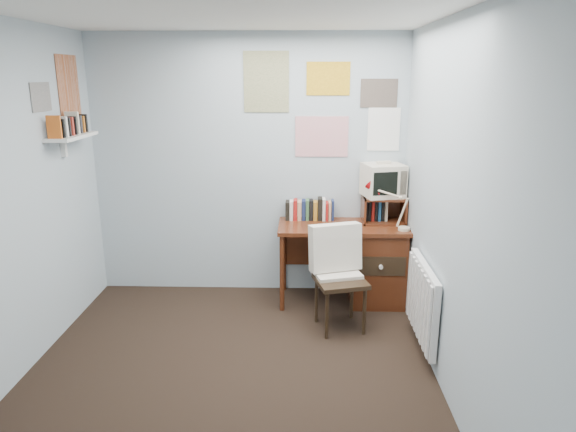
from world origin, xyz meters
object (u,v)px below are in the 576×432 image
at_px(tv_riser, 383,209).
at_px(wall_shelf, 72,136).
at_px(radiator, 423,301).
at_px(crt_tv, 383,179).
at_px(desk_chair, 341,281).
at_px(desk_lamp, 405,210).
at_px(desk, 370,261).

xyz_separation_m(tv_riser, wall_shelf, (-2.69, -0.49, 0.74)).
height_order(tv_riser, radiator, tv_riser).
relative_size(crt_tv, wall_shelf, 0.57).
xyz_separation_m(desk_chair, desk_lamp, (0.59, 0.42, 0.52)).
distance_m(desk, desk_chair, 0.66).
height_order(desk_chair, tv_riser, tv_riser).
distance_m(desk, wall_shelf, 2.87).
relative_size(desk, crt_tv, 3.42).
xyz_separation_m(desk_lamp, tv_riser, (-0.15, 0.27, -0.07)).
bearing_deg(desk_lamp, wall_shelf, 173.17).
bearing_deg(desk, crt_tv, 51.53).
relative_size(crt_tv, radiator, 0.44).
xyz_separation_m(crt_tv, radiator, (0.18, -1.06, -0.76)).
xyz_separation_m(desk, wall_shelf, (-2.57, -0.38, 1.21)).
xyz_separation_m(desk_chair, tv_riser, (0.44, 0.69, 0.45)).
distance_m(tv_riser, radiator, 1.15).
distance_m(desk, radiator, 0.97).
distance_m(radiator, wall_shelf, 3.15).
relative_size(desk, desk_chair, 1.39).
height_order(desk_lamp, wall_shelf, wall_shelf).
bearing_deg(desk_chair, radiator, -44.84).
distance_m(desk_lamp, tv_riser, 0.31).
relative_size(desk, tv_riser, 3.00).
relative_size(desk, desk_lamp, 3.11).
height_order(desk_lamp, tv_riser, desk_lamp).
bearing_deg(tv_riser, wall_shelf, -169.68).
height_order(desk_chair, radiator, desk_chair).
height_order(desk, tv_riser, tv_riser).
xyz_separation_m(radiator, wall_shelf, (-2.86, 0.55, 1.20)).
bearing_deg(crt_tv, desk, -142.01).
bearing_deg(wall_shelf, desk, 8.40).
height_order(desk_lamp, crt_tv, crt_tv).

